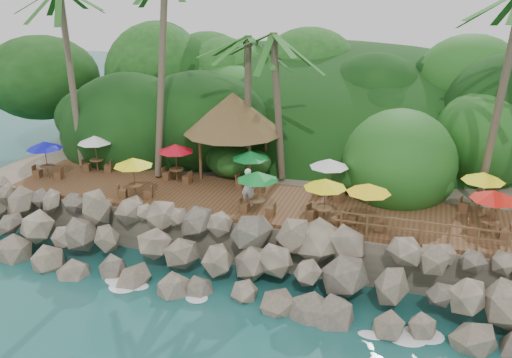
% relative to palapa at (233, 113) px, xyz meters
% --- Properties ---
extents(ground, '(140.00, 140.00, 0.00)m').
position_rel_palapa_xyz_m(ground, '(2.37, -9.28, -5.79)').
color(ground, '#19514F').
rests_on(ground, ground).
extents(land_base, '(32.00, 25.20, 2.10)m').
position_rel_palapa_xyz_m(land_base, '(2.37, 6.72, -4.74)').
color(land_base, gray).
rests_on(land_base, ground).
extents(jungle_hill, '(44.80, 28.00, 15.40)m').
position_rel_palapa_xyz_m(jungle_hill, '(2.37, 14.22, -5.79)').
color(jungle_hill, '#143811').
rests_on(jungle_hill, ground).
extents(seawall, '(29.00, 4.00, 2.30)m').
position_rel_palapa_xyz_m(seawall, '(2.37, -7.28, -4.64)').
color(seawall, gray).
rests_on(seawall, ground).
extents(terrace, '(26.00, 5.00, 0.20)m').
position_rel_palapa_xyz_m(terrace, '(2.37, -3.28, -3.59)').
color(terrace, brown).
rests_on(terrace, land_base).
extents(jungle_foliage, '(44.00, 16.00, 12.00)m').
position_rel_palapa_xyz_m(jungle_foliage, '(2.37, 5.72, -5.79)').
color(jungle_foliage, '#143811').
rests_on(jungle_foliage, ground).
extents(foam_line, '(25.20, 0.80, 0.06)m').
position_rel_palapa_xyz_m(foam_line, '(2.37, -8.98, -5.76)').
color(foam_line, white).
rests_on(foam_line, ground).
extents(palapa, '(5.45, 5.45, 4.60)m').
position_rel_palapa_xyz_m(palapa, '(0.00, 0.00, 0.00)').
color(palapa, brown).
rests_on(palapa, ground).
extents(dining_clusters, '(24.37, 4.98, 2.10)m').
position_rel_palapa_xyz_m(dining_clusters, '(2.48, -3.40, -1.75)').
color(dining_clusters, brown).
rests_on(dining_clusters, terrace).
extents(railing, '(7.20, 0.10, 1.00)m').
position_rel_palapa_xyz_m(railing, '(10.28, -5.63, -2.89)').
color(railing, brown).
rests_on(railing, terrace).
extents(waiter, '(0.70, 0.47, 1.88)m').
position_rel_palapa_xyz_m(waiter, '(2.21, -4.03, -2.55)').
color(waiter, white).
rests_on(waiter, terrace).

